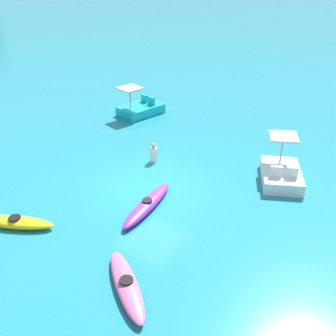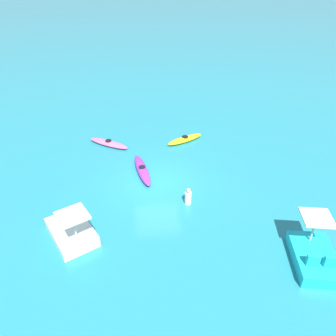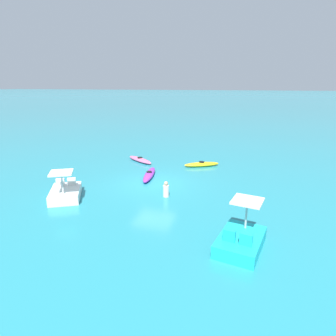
# 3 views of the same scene
# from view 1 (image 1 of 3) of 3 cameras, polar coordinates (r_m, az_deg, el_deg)

# --- Properties ---
(ground_plane) EXTENTS (600.00, 600.00, 0.00)m
(ground_plane) POSITION_cam_1_polar(r_m,az_deg,el_deg) (15.82, -2.33, -2.96)
(ground_plane) COLOR teal
(kayak_purple) EXTENTS (3.29, 1.13, 0.37)m
(kayak_purple) POSITION_cam_1_polar(r_m,az_deg,el_deg) (14.61, -2.93, -5.18)
(kayak_purple) COLOR purple
(kayak_purple) RESTS_ON ground_plane
(kayak_pink) EXTENTS (2.11, 2.74, 0.37)m
(kayak_pink) POSITION_cam_1_polar(r_m,az_deg,el_deg) (11.59, -5.85, -16.09)
(kayak_pink) COLOR pink
(kayak_pink) RESTS_ON ground_plane
(kayak_yellow) EXTENTS (1.84, 2.65, 0.37)m
(kayak_yellow) POSITION_cam_1_polar(r_m,az_deg,el_deg) (14.66, -20.69, -7.16)
(kayak_yellow) COLOR yellow
(kayak_yellow) RESTS_ON ground_plane
(pedal_boat_white) EXTENTS (2.83, 2.48, 1.68)m
(pedal_boat_white) POSITION_cam_1_polar(r_m,az_deg,el_deg) (16.82, 15.66, -0.72)
(pedal_boat_white) COLOR white
(pedal_boat_white) RESTS_ON ground_plane
(pedal_boat_cyan) EXTENTS (2.65, 1.92, 1.68)m
(pedal_boat_cyan) POSITION_cam_1_polar(r_m,az_deg,el_deg) (22.98, -3.91, 8.39)
(pedal_boat_cyan) COLOR #19B7C6
(pedal_boat_cyan) RESTS_ON ground_plane
(person_near_shore) EXTENTS (0.33, 0.33, 0.88)m
(person_near_shore) POSITION_cam_1_polar(r_m,az_deg,el_deg) (17.66, -2.02, 2.08)
(person_near_shore) COLOR silver
(person_near_shore) RESTS_ON ground_plane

